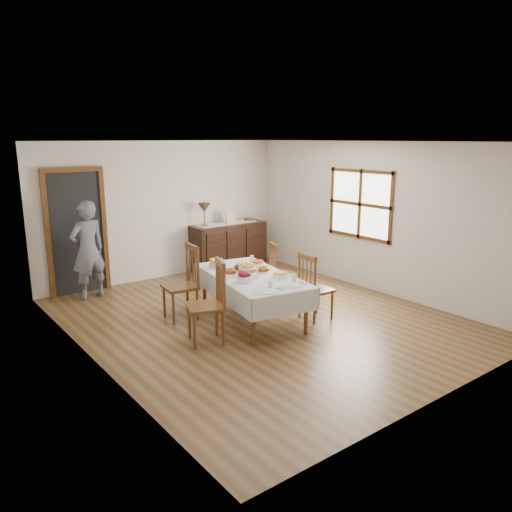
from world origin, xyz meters
TOP-DOWN VIEW (x-y plane):
  - ground at (0.00, 0.00)m, footprint 6.00×6.00m
  - room_shell at (-0.15, 0.42)m, footprint 5.02×6.02m
  - dining_table at (-0.13, 0.04)m, footprint 1.36×2.17m
  - chair_left_near at (-1.06, -0.29)m, footprint 0.59×0.59m
  - chair_left_far at (-0.89, 0.71)m, footprint 0.52×0.52m
  - chair_right_near at (0.61, -0.50)m, footprint 0.44×0.44m
  - chair_right_far at (0.74, 0.41)m, footprint 0.56×0.56m
  - sideboard at (1.29, 2.72)m, footprint 1.58×0.57m
  - person at (-1.67, 2.52)m, footprint 0.61×0.45m
  - bread_basket at (-0.18, 0.07)m, footprint 0.28×0.28m
  - egg_basket at (-0.05, 0.37)m, footprint 0.27×0.27m
  - ham_platter_a at (-0.35, 0.26)m, footprint 0.31×0.31m
  - ham_platter_b at (0.11, 0.05)m, footprint 0.28×0.28m
  - beet_bowl at (-0.43, -0.21)m, footprint 0.22×0.22m
  - carrot_bowl at (0.24, 0.37)m, footprint 0.21×0.21m
  - pineapple_bowl at (-0.30, 0.72)m, footprint 0.23×0.23m
  - casserole_dish at (0.13, -0.32)m, footprint 0.24×0.24m
  - butter_dish at (-0.24, -0.14)m, footprint 0.15×0.11m
  - setting_left at (-0.41, -0.71)m, footprint 0.44×0.31m
  - setting_right at (0.03, -0.69)m, footprint 0.44×0.31m
  - glass_far_a at (-0.20, 0.74)m, footprint 0.07×0.07m
  - glass_far_b at (0.35, 0.67)m, footprint 0.06×0.06m
  - runner at (1.25, 2.74)m, footprint 1.30×0.35m
  - table_lamp at (0.73, 2.74)m, footprint 0.26×0.26m
  - picture_frame at (1.33, 2.70)m, footprint 0.22×0.08m
  - deco_bowl at (1.83, 2.75)m, footprint 0.20×0.20m

SIDE VIEW (x-z plane):
  - ground at x=0.00m, z-range 0.00..0.00m
  - sideboard at x=1.29m, z-range 0.00..0.95m
  - chair_right_far at x=0.74m, z-range 0.01..1.01m
  - chair_right_near at x=0.61m, z-range 0.01..1.02m
  - chair_left_near at x=-1.06m, z-range 0.01..1.12m
  - chair_left_far at x=-0.89m, z-range 0.01..1.12m
  - dining_table at x=-0.13m, z-range 0.26..0.96m
  - setting_left at x=-0.41m, z-range 0.67..0.77m
  - setting_right at x=0.03m, z-range 0.67..0.77m
  - ham_platter_a at x=-0.35m, z-range 0.67..0.78m
  - ham_platter_b at x=0.11m, z-range 0.67..0.78m
  - butter_dish at x=-0.24m, z-range 0.70..0.77m
  - casserole_dish at x=0.13m, z-range 0.69..0.77m
  - egg_basket at x=-0.05m, z-range 0.68..0.79m
  - carrot_bowl at x=0.24m, z-range 0.69..0.79m
  - glass_far_a at x=-0.20m, z-range 0.70..0.79m
  - glass_far_b at x=0.35m, z-range 0.70..0.80m
  - pineapple_bowl at x=-0.30m, z-range 0.69..0.82m
  - beet_bowl at x=-0.43m, z-range 0.69..0.85m
  - bread_basket at x=-0.18m, z-range 0.68..0.86m
  - person at x=-1.67m, z-range 0.00..1.77m
  - runner at x=1.25m, z-range 0.95..0.96m
  - deco_bowl at x=1.83m, z-range 0.95..1.01m
  - picture_frame at x=1.33m, z-range 0.95..1.23m
  - table_lamp at x=0.73m, z-range 1.07..1.53m
  - room_shell at x=-0.15m, z-range 0.32..2.97m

